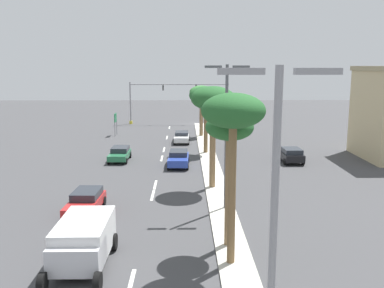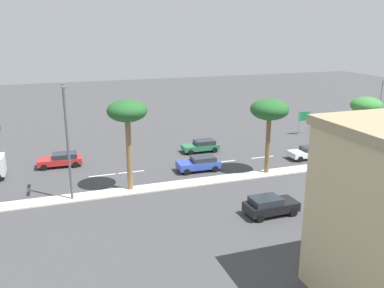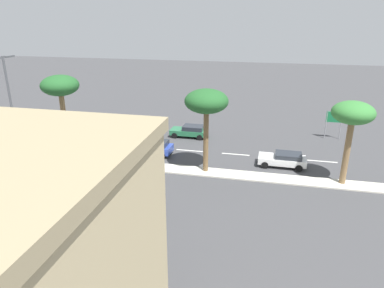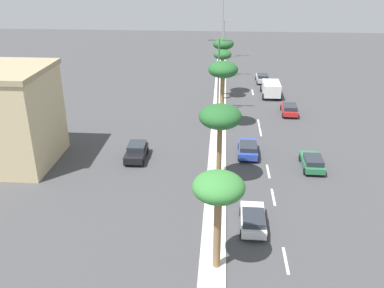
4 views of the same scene
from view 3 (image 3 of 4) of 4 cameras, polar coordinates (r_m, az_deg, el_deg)
name	(u,v)px [view 3 (image 3 of 4)]	position (r m, az deg, el deg)	size (l,w,h in m)	color
ground_plane	(134,166)	(33.19, -9.39, -3.51)	(160.00, 160.00, 0.00)	#424244
median_curb	(50,157)	(37.21, -22.05, -2.03)	(1.80, 78.88, 0.12)	beige
lane_stripe_mid	(322,161)	(35.97, 20.35, -2.64)	(0.20, 2.80, 0.01)	silver
lane_stripe_inboard	(236,154)	(35.68, 7.07, -1.66)	(0.20, 2.80, 0.01)	silver
lane_stripe_outboard	(189,151)	(36.38, -0.41, -1.06)	(0.20, 2.80, 0.01)	silver
lane_stripe_near	(99,143)	(39.77, -14.77, 0.13)	(0.20, 2.80, 0.01)	silver
lane_stripe_far	(77,141)	(41.04, -18.10, 0.40)	(0.20, 2.80, 0.01)	silver
directional_road_sign	(334,119)	(42.32, 22.05, 3.72)	(0.10, 1.73, 3.13)	gray
palm_tree_far	(353,115)	(29.94, 24.62, 4.25)	(3.25, 3.25, 6.88)	olive
palm_tree_center	(206,103)	(29.54, 2.36, 6.70)	(3.69, 3.69, 7.34)	brown
palm_tree_rear	(60,88)	(34.58, -20.59, 8.50)	(3.43, 3.43, 8.00)	olive
street_lamp_left	(10,99)	(37.33, -27.39, 6.47)	(2.90, 0.24, 9.62)	#515459
sedan_black_outboard	(120,205)	(25.26, -11.54, -9.64)	(2.09, 4.13, 1.48)	black
sedan_green_leading	(190,131)	(40.26, -0.31, 2.16)	(2.01, 4.19, 1.37)	#287047
sedan_blue_far	(152,147)	(35.37, -6.50, -0.49)	(2.14, 4.29, 1.46)	#2D47AD
sedan_red_mid	(67,122)	(46.11, -19.63, 3.33)	(2.15, 4.47, 1.40)	red
sedan_white_right	(283,159)	(33.45, 14.61, -2.38)	(2.02, 4.31, 1.33)	silver
box_truck	(2,118)	(49.27, -28.40, 3.68)	(2.66, 5.48, 2.21)	silver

